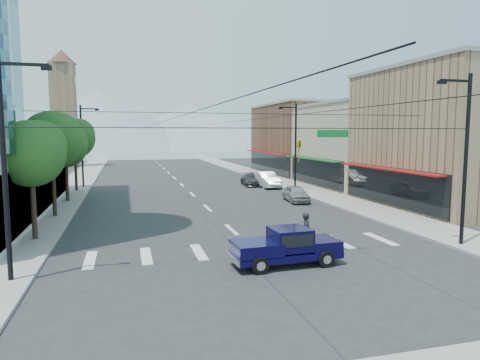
{
  "coord_description": "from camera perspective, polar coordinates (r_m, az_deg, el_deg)",
  "views": [
    {
      "loc": [
        -6.23,
        -19.33,
        5.97
      ],
      "look_at": [
        0.78,
        6.85,
        3.0
      ],
      "focal_mm": 32.0,
      "sensor_mm": 36.0,
      "label": 1
    }
  ],
  "objects": [
    {
      "name": "shop_near",
      "position": [
        39.35,
        26.91,
        4.89
      ],
      "size": [
        12.0,
        14.0,
        11.0
      ],
      "primitive_type": "cube",
      "color": "#8C6B4C",
      "rests_on": "ground"
    },
    {
      "name": "sidewalk_left",
      "position": [
        59.9,
        -20.45,
        0.21
      ],
      "size": [
        4.0,
        120.0,
        0.15
      ],
      "primitive_type": "cube",
      "color": "gray",
      "rests_on": "ground"
    },
    {
      "name": "parked_car_near",
      "position": [
        37.75,
        7.47,
        -1.81
      ],
      "size": [
        2.1,
        4.33,
        1.43
      ],
      "primitive_type": "imported",
      "rotation": [
        0.0,
        0.0,
        -0.1
      ],
      "color": "#999A9E",
      "rests_on": "ground"
    },
    {
      "name": "lamp_pole_nw",
      "position": [
        49.54,
        -20.2,
        4.68
      ],
      "size": [
        2.0,
        0.25,
        9.0
      ],
      "color": "black",
      "rests_on": "ground"
    },
    {
      "name": "tree_far",
      "position": [
        46.68,
        -21.04,
        5.37
      ],
      "size": [
        4.09,
        4.09,
        7.52
      ],
      "color": "black",
      "rests_on": "ground"
    },
    {
      "name": "pedestrian",
      "position": [
        22.0,
        8.88,
        -6.88
      ],
      "size": [
        0.69,
        0.84,
        2.0
      ],
      "primitive_type": "imported",
      "rotation": [
        0.0,
        0.0,
        1.25
      ],
      "color": "black",
      "rests_on": "ground"
    },
    {
      "name": "tree_midnear",
      "position": [
        32.79,
        -23.58,
        5.08
      ],
      "size": [
        4.09,
        4.09,
        7.52
      ],
      "color": "black",
      "rests_on": "ground"
    },
    {
      "name": "lamp_pole_ne",
      "position": [
        44.66,
        7.26,
        4.88
      ],
      "size": [
        2.0,
        0.25,
        9.0
      ],
      "color": "black",
      "rests_on": "ground"
    },
    {
      "name": "mountain_right",
      "position": [
        181.26,
        -6.73,
        7.16
      ],
      "size": [
        90.0,
        90.0,
        18.0
      ],
      "primitive_type": "cone",
      "color": "gray",
      "rests_on": "ground"
    },
    {
      "name": "clock_tower",
      "position": [
        82.11,
        -22.45,
        9.04
      ],
      "size": [
        4.8,
        4.8,
        20.4
      ],
      "color": "#8C6B4C",
      "rests_on": "ground"
    },
    {
      "name": "ground",
      "position": [
        21.17,
        2.8,
        -10.13
      ],
      "size": [
        160.0,
        160.0,
        0.0
      ],
      "primitive_type": "plane",
      "color": "#28282B",
      "rests_on": "ground"
    },
    {
      "name": "parked_car_mid",
      "position": [
        47.51,
        3.55,
        0.06
      ],
      "size": [
        1.93,
        5.25,
        1.72
      ],
      "primitive_type": "imported",
      "rotation": [
        0.0,
        0.0,
        0.02
      ],
      "color": "white",
      "rests_on": "ground"
    },
    {
      "name": "parked_car_far",
      "position": [
        49.05,
        1.47,
        0.04
      ],
      "size": [
        2.27,
        4.76,
        1.34
      ],
      "primitive_type": "imported",
      "rotation": [
        0.0,
        0.0,
        -0.09
      ],
      "color": "#333336",
      "rests_on": "ground"
    },
    {
      "name": "sidewalk_right",
      "position": [
        62.35,
        2.07,
        0.82
      ],
      "size": [
        4.0,
        120.0,
        0.15
      ],
      "primitive_type": "cube",
      "color": "gray",
      "rests_on": "ground"
    },
    {
      "name": "mountain_left",
      "position": [
        169.63,
        -18.12,
        7.64
      ],
      "size": [
        80.0,
        80.0,
        22.0
      ],
      "primitive_type": "cone",
      "color": "gray",
      "rests_on": "ground"
    },
    {
      "name": "tree_near",
      "position": [
        25.9,
        -25.8,
        3.47
      ],
      "size": [
        3.65,
        3.64,
        6.71
      ],
      "color": "black",
      "rests_on": "ground"
    },
    {
      "name": "shop_far",
      "position": [
        64.88,
        8.89,
        5.32
      ],
      "size": [
        12.0,
        18.0,
        10.0
      ],
      "primitive_type": "cube",
      "color": "brown",
      "rests_on": "ground"
    },
    {
      "name": "pickup_truck",
      "position": [
        19.71,
        6.11,
        -8.73
      ],
      "size": [
        5.1,
        2.14,
        1.7
      ],
      "rotation": [
        0.0,
        0.0,
        0.04
      ],
      "color": "#0A0736",
      "rests_on": "ground"
    },
    {
      "name": "shop_mid",
      "position": [
        50.67,
        16.23,
        4.34
      ],
      "size": [
        12.0,
        14.0,
        9.0
      ],
      "primitive_type": "cube",
      "color": "tan",
      "rests_on": "ground"
    },
    {
      "name": "tree_midfar",
      "position": [
        39.74,
        -22.06,
        4.39
      ],
      "size": [
        3.65,
        3.64,
        6.71
      ],
      "color": "black",
      "rests_on": "ground"
    },
    {
      "name": "signal_rig",
      "position": [
        19.47,
        4.31,
        2.33
      ],
      "size": [
        21.8,
        0.2,
        9.0
      ],
      "color": "black",
      "rests_on": "ground"
    }
  ]
}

